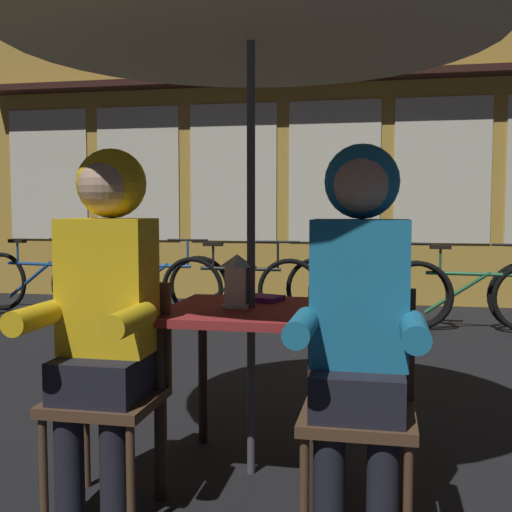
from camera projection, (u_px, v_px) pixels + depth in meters
name	position (u px, v px, depth m)	size (l,w,h in m)	color
ground_plane	(251.00, 473.00, 2.81)	(60.00, 60.00, 0.00)	black
cafe_table	(251.00, 330.00, 2.76)	(0.72, 0.72, 0.74)	maroon
lantern	(237.00, 279.00, 2.75)	(0.11, 0.11, 0.23)	white
chair_left	(113.00, 381.00, 2.51)	(0.40, 0.40, 0.87)	#513823
chair_right	(359.00, 395.00, 2.32)	(0.40, 0.40, 0.87)	#513823
person_left_hooded	(105.00, 293.00, 2.42)	(0.45, 0.56, 1.40)	black
person_right_hooded	(360.00, 300.00, 2.23)	(0.45, 0.56, 1.40)	black
shopfront_building	(337.00, 52.00, 7.85)	(10.00, 0.93, 6.20)	gold
bicycle_nearest	(38.00, 282.00, 7.04)	(1.66, 0.36, 0.84)	black
bicycle_second	(153.00, 284.00, 6.83)	(1.68, 0.10, 0.84)	black
bicycle_third	(240.00, 288.00, 6.49)	(1.68, 0.08, 0.84)	black
bicycle_fourth	(366.00, 291.00, 6.29)	(1.66, 0.38, 0.84)	black
bicycle_fifth	(471.00, 295.00, 6.00)	(1.68, 0.22, 0.84)	black
book	(259.00, 298.00, 2.95)	(0.20, 0.14, 0.02)	#661E7A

